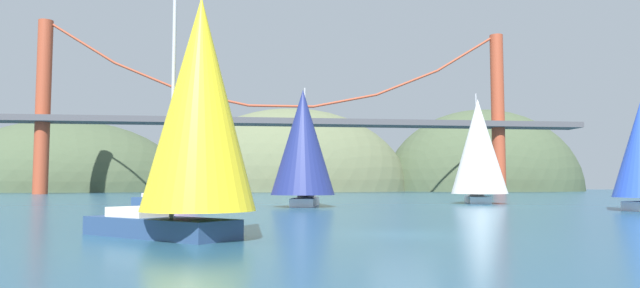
# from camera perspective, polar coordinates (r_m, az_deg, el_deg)

# --- Properties ---
(ground_plane) EXTENTS (360.00, 360.00, 0.00)m
(ground_plane) POSITION_cam_1_polar(r_m,az_deg,el_deg) (21.93, 8.42, -9.02)
(ground_plane) COLOR navy
(headland_center) EXTENTS (65.42, 44.00, 45.86)m
(headland_center) POSITION_cam_1_polar(r_m,az_deg,el_deg) (156.47, -2.86, -4.79)
(headland_center) COLOR #5B6647
(headland_center) RESTS_ON ground_plane
(headland_right) EXTENTS (57.26, 44.00, 46.92)m
(headland_right) POSITION_cam_1_polar(r_m,az_deg,el_deg) (169.36, 16.10, -4.58)
(headland_right) COLOR #425138
(headland_right) RESTS_ON ground_plane
(headland_left) EXTENTS (63.59, 44.00, 37.79)m
(headland_left) POSITION_cam_1_polar(r_m,az_deg,el_deg) (163.70, -24.38, -4.40)
(headland_left) COLOR #425138
(headland_left) RESTS_ON ground_plane
(suspension_bridge) EXTENTS (129.84, 6.00, 34.71)m
(suspension_bridge) POSITION_cam_1_polar(r_m,az_deg,el_deg) (117.06, -3.94, 2.73)
(suspension_bridge) COLOR #A34228
(suspension_bridge) RESTS_ON ground_plane
(sailboat_navy_sail) EXTENTS (6.28, 9.66, 10.42)m
(sailboat_navy_sail) POSITION_cam_1_polar(r_m,az_deg,el_deg) (48.04, -1.73, -0.07)
(sailboat_navy_sail) COLOR white
(sailboat_navy_sail) RESTS_ON ground_plane
(sailboat_white_mainsail) EXTENTS (6.87, 10.14, 11.29)m
(sailboat_white_mainsail) POSITION_cam_1_polar(r_m,az_deg,el_deg) (58.64, 15.69, -0.44)
(sailboat_white_mainsail) COLOR white
(sailboat_white_mainsail) RESTS_ON ground_plane
(sailboat_pink_spinnaker) EXTENTS (7.28, 9.80, 9.61)m
(sailboat_pink_spinnaker) POSITION_cam_1_polar(r_m,az_deg,el_deg) (58.59, -14.16, -0.92)
(sailboat_pink_spinnaker) COLOR navy
(sailboat_pink_spinnaker) RESTS_ON ground_plane
(sailboat_yellow_sail) EXTENTS (7.36, 7.12, 9.00)m
(sailboat_yellow_sail) POSITION_cam_1_polar(r_m,az_deg,el_deg) (20.15, -12.37, 3.08)
(sailboat_yellow_sail) COLOR navy
(sailboat_yellow_sail) RESTS_ON ground_plane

